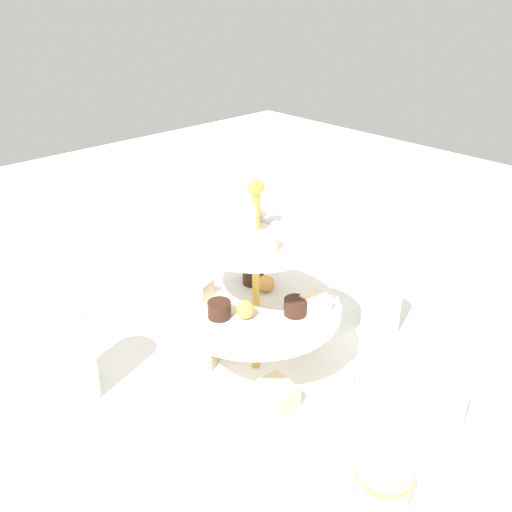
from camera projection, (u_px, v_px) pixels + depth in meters
The scene contains 7 objects.
ground_plane at pixel (256, 372), 0.80m from camera, with size 2.40×2.40×0.00m, color silver.
tiered_serving_stand at pixel (256, 321), 0.76m from camera, with size 0.28×0.28×0.29m.
water_glass_tall_right at pixel (68, 353), 0.72m from camera, with size 0.07×0.07×0.14m, color silver.
water_glass_short_left at pixel (437, 407), 0.67m from camera, with size 0.06×0.06×0.08m, color silver.
teacup_with_saucer at pixel (382, 490), 0.59m from camera, with size 0.09×0.09×0.05m.
butter_knife_left at pixel (198, 277), 1.04m from camera, with size 0.17×0.01×0.00m, color silver.
water_glass_mid_back at pixel (382, 303), 0.87m from camera, with size 0.06×0.06×0.10m, color silver.
Camera 1 is at (-0.46, 0.44, 0.51)m, focal length 39.43 mm.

